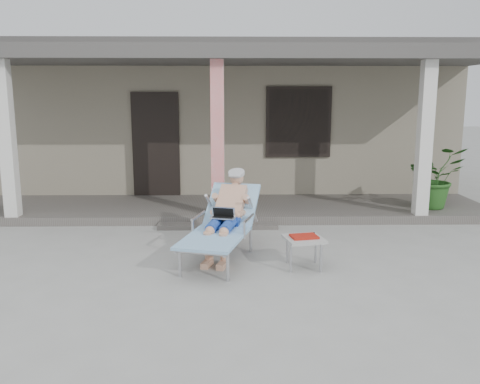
{
  "coord_description": "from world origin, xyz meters",
  "views": [
    {
      "loc": [
        0.21,
        -6.38,
        2.18
      ],
      "look_at": [
        0.35,
        0.6,
        0.85
      ],
      "focal_mm": 38.0,
      "sensor_mm": 36.0,
      "label": 1
    }
  ],
  "objects": [
    {
      "name": "porch_overhang",
      "position": [
        0.0,
        2.95,
        2.79
      ],
      "size": [
        10.0,
        2.3,
        2.85
      ],
      "color": "silver",
      "rests_on": "porch_deck"
    },
    {
      "name": "side_table",
      "position": [
        1.15,
        -0.14,
        0.36
      ],
      "size": [
        0.56,
        0.56,
        0.43
      ],
      "rotation": [
        0.0,
        0.0,
        0.2
      ],
      "color": "#A9A9A4",
      "rests_on": "ground"
    },
    {
      "name": "lounger",
      "position": [
        0.13,
        0.32,
        0.75
      ],
      "size": [
        1.16,
        1.93,
        1.21
      ],
      "rotation": [
        0.0,
        0.0,
        -0.27
      ],
      "color": "#B7B7BC",
      "rests_on": "ground"
    },
    {
      "name": "porch_deck",
      "position": [
        0.0,
        3.0,
        0.07
      ],
      "size": [
        10.0,
        2.0,
        0.15
      ],
      "primitive_type": "cube",
      "color": "#605B56",
      "rests_on": "ground"
    },
    {
      "name": "house",
      "position": [
        0.0,
        6.5,
        1.67
      ],
      "size": [
        10.4,
        5.4,
        3.3
      ],
      "color": "gray",
      "rests_on": "ground"
    },
    {
      "name": "porch_step",
      "position": [
        0.0,
        1.85,
        0.04
      ],
      "size": [
        2.0,
        0.3,
        0.07
      ],
      "primitive_type": "cube",
      "color": "#605B56",
      "rests_on": "ground"
    },
    {
      "name": "potted_palm",
      "position": [
        3.93,
        2.7,
        0.72
      ],
      "size": [
        1.15,
        1.04,
        1.13
      ],
      "primitive_type": "imported",
      "rotation": [
        0.0,
        0.0,
        0.17
      ],
      "color": "#26591E",
      "rests_on": "porch_deck"
    },
    {
      "name": "ground",
      "position": [
        0.0,
        0.0,
        0.0
      ],
      "size": [
        60.0,
        60.0,
        0.0
      ],
      "primitive_type": "plane",
      "color": "#9E9E99",
      "rests_on": "ground"
    }
  ]
}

